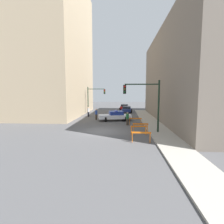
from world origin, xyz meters
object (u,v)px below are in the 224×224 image
police_car (115,116)px  pedestrian_sidewalk (127,118)px  barrier_front (141,135)px  traffic_light_near (147,98)px  barrier_corner (135,120)px  parked_car_near (127,109)px  pedestrian_corner (88,112)px  barrier_mid (139,129)px  traffic_light_far (94,96)px  pedestrian_crossing (96,114)px  barrier_back (141,126)px  parked_car_mid (125,107)px

police_car → pedestrian_sidewalk: 3.91m
barrier_front → traffic_light_near: bearing=76.2°
barrier_corner → parked_car_near: bearing=93.5°
pedestrian_sidewalk → parked_car_near: bearing=4.2°
pedestrian_sidewalk → police_car: bearing=31.2°
parked_car_near → police_car: bearing=-96.1°
police_car → pedestrian_corner: bearing=37.3°
barrier_corner → police_car: bearing=130.0°
barrier_front → barrier_mid: bearing=89.4°
traffic_light_far → parked_car_near: 7.51m
barrier_mid → pedestrian_crossing: bearing=121.2°
pedestrian_crossing → barrier_mid: 10.82m
traffic_light_near → barrier_front: size_ratio=3.25×
traffic_light_near → barrier_back: 3.01m
barrier_front → barrier_corner: (0.06, 8.01, 0.00)m
pedestrian_crossing → pedestrian_sidewalk: (4.64, -4.18, 0.00)m
police_car → barrier_mid: 8.99m
pedestrian_crossing → barrier_mid: pedestrian_crossing is taller
pedestrian_corner → pedestrian_sidewalk: 10.00m
parked_car_near → barrier_corner: bearing=-82.6°
traffic_light_far → barrier_mid: traffic_light_far is taller
traffic_light_far → parked_car_mid: 11.25m
pedestrian_sidewalk → barrier_mid: size_ratio=1.05×
pedestrian_sidewalk → barrier_front: size_ratio=1.04×
traffic_light_near → parked_car_mid: bearing=94.8°
traffic_light_near → pedestrian_crossing: traffic_light_near is taller
parked_car_mid → barrier_front: size_ratio=2.78×
traffic_light_far → barrier_back: (7.50, -14.97, -2.78)m
traffic_light_far → pedestrian_corner: (-0.31, -3.69, -2.54)m
barrier_front → barrier_corner: size_ratio=1.00×
traffic_light_far → pedestrian_sidewalk: size_ratio=3.13×
traffic_light_far → pedestrian_crossing: bearing=-77.5°
parked_car_near → barrier_front: bearing=-84.0°
barrier_front → parked_car_near: bearing=92.1°
pedestrian_crossing → pedestrian_corner: (-1.89, 3.39, 0.00)m
traffic_light_far → police_car: 9.35m
police_car → pedestrian_corner: (-4.79, 4.07, 0.14)m
traffic_light_near → police_car: 8.95m
police_car → traffic_light_near: bearing=-167.7°
traffic_light_near → barrier_front: bearing=-103.8°
police_car → barrier_back: police_car is taller
police_car → pedestrian_sidewalk: (1.73, -3.50, 0.14)m
traffic_light_near → barrier_corner: traffic_light_near is taller
traffic_light_near → pedestrian_corner: size_ratio=3.13×
pedestrian_sidewalk → barrier_mid: pedestrian_sidewalk is taller
pedestrian_corner → barrier_back: size_ratio=1.04×
pedestrian_sidewalk → barrier_corner: 1.06m
pedestrian_sidewalk → barrier_back: 3.93m
traffic_light_far → parked_car_near: bearing=24.5°
parked_car_mid → barrier_corner: bearing=-81.1°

